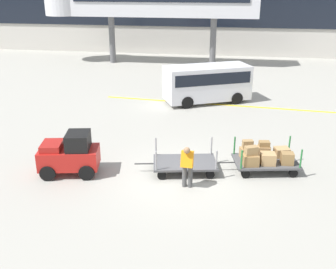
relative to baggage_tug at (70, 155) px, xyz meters
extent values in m
plane|color=#9E9B91|center=(4.01, 0.41, -0.75)|extent=(120.00, 120.00, 0.00)
cube|color=yellow|center=(6.48, 9.41, -0.75)|extent=(16.48, 1.43, 0.01)
cube|color=#BCB7AD|center=(4.01, 26.41, 2.87)|extent=(60.39, 2.40, 7.25)
cube|color=black|center=(4.01, 25.16, 3.23)|extent=(57.37, 0.12, 2.80)
cube|color=silver|center=(-0.32, 20.41, 4.40)|extent=(15.36, 2.20, 2.60)
cylinder|color=#59595B|center=(-4.55, 20.41, 1.17)|extent=(0.50, 0.50, 3.85)
cylinder|color=#59595B|center=(3.90, 20.41, 1.17)|extent=(0.50, 0.50, 3.85)
cube|color=red|center=(-0.03, -0.01, -0.12)|extent=(2.28, 1.49, 0.70)
cube|color=black|center=(0.33, 0.07, 0.53)|extent=(0.98, 1.13, 0.60)
cube|color=#A51B16|center=(-0.60, -0.12, 0.35)|extent=(0.87, 1.05, 0.24)
cylinder|color=black|center=(-0.81, 0.37, -0.47)|extent=(0.58, 0.29, 0.56)
cylinder|color=black|center=(-0.60, -0.65, -0.47)|extent=(0.58, 0.29, 0.56)
cylinder|color=black|center=(0.53, 0.64, -0.47)|extent=(0.58, 0.29, 0.56)
cylinder|color=black|center=(0.74, -0.38, -0.47)|extent=(0.58, 0.29, 0.56)
cube|color=#4C4C4F|center=(4.08, 0.82, -0.39)|extent=(2.53, 1.83, 0.08)
cylinder|color=gray|center=(2.92, 1.25, 0.00)|extent=(0.06, 0.06, 0.70)
cylinder|color=gray|center=(3.17, -0.02, 0.00)|extent=(0.06, 0.06, 0.70)
cylinder|color=gray|center=(4.99, 1.66, 0.00)|extent=(0.06, 0.06, 0.70)
cylinder|color=gray|center=(5.25, 0.40, 0.00)|extent=(0.06, 0.06, 0.70)
cylinder|color=black|center=(3.12, 1.24, -0.59)|extent=(0.33, 0.16, 0.32)
cylinder|color=black|center=(3.36, 0.07, -0.59)|extent=(0.33, 0.16, 0.32)
cylinder|color=black|center=(4.81, 1.58, -0.59)|extent=(0.33, 0.16, 0.32)
cylinder|color=black|center=(5.05, 0.41, -0.59)|extent=(0.33, 0.16, 0.32)
cylinder|color=#333333|center=(2.61, 0.53, -0.41)|extent=(0.70, 0.19, 0.05)
cube|color=#4C4C4F|center=(7.02, 1.42, -0.39)|extent=(2.53, 1.83, 0.08)
cylinder|color=#237033|center=(5.86, 1.84, 0.00)|extent=(0.06, 0.06, 0.70)
cylinder|color=#237033|center=(6.11, 0.58, 0.00)|extent=(0.06, 0.06, 0.70)
cylinder|color=#237033|center=(7.93, 2.26, 0.00)|extent=(0.06, 0.06, 0.70)
cylinder|color=#237033|center=(8.19, 1.00, 0.00)|extent=(0.06, 0.06, 0.70)
cylinder|color=black|center=(6.06, 1.83, -0.59)|extent=(0.33, 0.16, 0.32)
cylinder|color=black|center=(6.30, 0.66, -0.59)|extent=(0.33, 0.16, 0.32)
cylinder|color=black|center=(7.75, 2.17, -0.59)|extent=(0.33, 0.16, 0.32)
cylinder|color=black|center=(7.99, 1.00, -0.59)|extent=(0.33, 0.16, 0.32)
cylinder|color=#333333|center=(5.55, 1.12, -0.41)|extent=(0.70, 0.19, 0.05)
cube|color=#9E7A4C|center=(6.33, 1.57, -0.16)|extent=(0.59, 0.54, 0.38)
cube|color=olive|center=(6.44, 0.94, -0.15)|extent=(0.64, 0.59, 0.40)
cube|color=tan|center=(6.95, 1.76, -0.14)|extent=(0.49, 0.41, 0.42)
cube|color=tan|center=(7.07, 1.13, -0.14)|extent=(0.57, 0.53, 0.42)
cube|color=tan|center=(7.63, 1.90, -0.18)|extent=(0.62, 0.56, 0.34)
cube|color=olive|center=(7.75, 1.24, -0.13)|extent=(0.46, 0.40, 0.44)
cube|color=#9E7A4C|center=(6.33, 1.57, 0.18)|extent=(0.43, 0.32, 0.31)
cube|color=#9E7A4C|center=(6.44, 0.94, 0.21)|extent=(0.51, 0.42, 0.32)
cube|color=olive|center=(6.95, 1.76, 0.17)|extent=(0.42, 0.33, 0.20)
cylinder|color=#4C4C4C|center=(4.21, -0.30, -0.34)|extent=(0.16, 0.16, 0.82)
cylinder|color=#4C4C4C|center=(4.41, -0.31, -0.34)|extent=(0.16, 0.16, 0.82)
cube|color=orange|center=(4.31, -0.40, 0.33)|extent=(0.42, 0.44, 0.61)
sphere|color=#8C6647|center=(4.30, -0.52, 0.70)|extent=(0.22, 0.22, 0.22)
cube|color=silver|center=(4.20, 9.97, 0.39)|extent=(5.15, 3.79, 1.90)
cube|color=black|center=(4.20, 9.97, 0.79)|extent=(4.82, 3.66, 0.64)
cylinder|color=black|center=(3.24, 8.53, -0.41)|extent=(0.72, 0.51, 0.68)
cylinder|color=black|center=(5.92, 9.82, -0.41)|extent=(0.72, 0.51, 0.68)
camera|label=1|loc=(5.63, -12.32, 5.90)|focal=42.46mm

